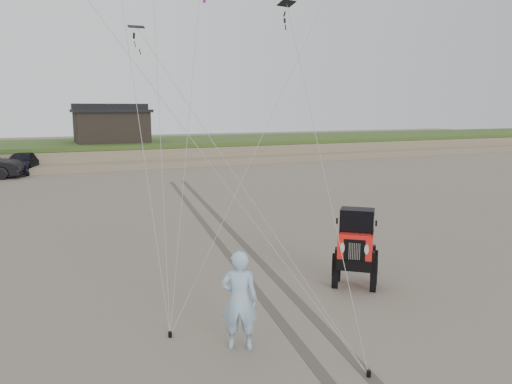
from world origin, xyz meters
TOP-DOWN VIEW (x-y plane):
  - ground at (0.00, 0.00)m, footprint 160.00×160.00m
  - dune_ridge at (0.00, 37.50)m, footprint 160.00×14.25m
  - cabin at (2.00, 37.00)m, footprint 6.40×5.40m
  - truck_c at (-5.15, 31.51)m, footprint 3.45×5.39m
  - jeep at (3.41, 2.08)m, footprint 4.36×4.71m
  - man at (-0.70, 0.11)m, footprint 0.87×0.74m
  - stake_main at (-1.86, 1.13)m, footprint 0.08×0.08m
  - stake_aux at (0.99, -1.83)m, footprint 0.08×0.08m
  - tire_tracks at (2.00, 8.00)m, footprint 5.22×29.74m

SIDE VIEW (x-z plane):
  - ground at x=0.00m, z-range 0.00..0.00m
  - tire_tracks at x=2.00m, z-range 0.00..0.01m
  - stake_main at x=-1.86m, z-range 0.00..0.12m
  - stake_aux at x=0.99m, z-range 0.00..0.12m
  - truck_c at x=-5.15m, z-range 0.00..1.45m
  - dune_ridge at x=0.00m, z-range -0.04..1.68m
  - jeep at x=3.41m, z-range 0.00..1.68m
  - man at x=-0.70m, z-range 0.00..2.01m
  - cabin at x=2.00m, z-range 1.56..4.91m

